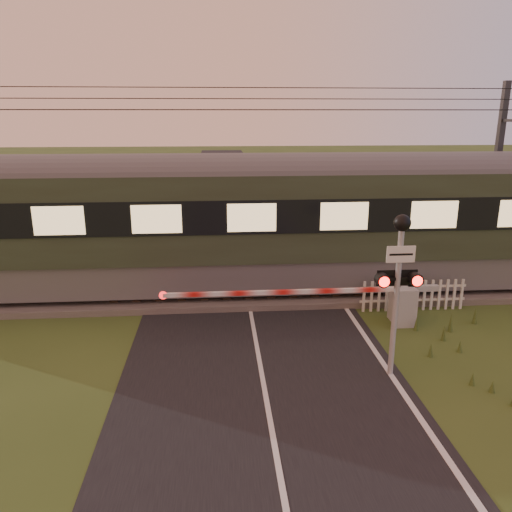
{
  "coord_description": "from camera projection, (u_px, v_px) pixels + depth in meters",
  "views": [
    {
      "loc": [
        -0.88,
        -8.24,
        5.39
      ],
      "look_at": [
        0.03,
        3.2,
        2.11
      ],
      "focal_mm": 35.0,
      "sensor_mm": 36.0,
      "label": 1
    }
  ],
  "objects": [
    {
      "name": "ground",
      "position": [
        268.0,
        409.0,
        9.45
      ],
      "size": [
        160.0,
        160.0,
        0.0
      ],
      "primitive_type": "plane",
      "color": "#33471B",
      "rests_on": "ground"
    },
    {
      "name": "road",
      "position": [
        270.0,
        416.0,
        9.22
      ],
      "size": [
        6.0,
        140.0,
        0.03
      ],
      "color": "black",
      "rests_on": "ground"
    },
    {
      "name": "track_bed",
      "position": [
        247.0,
        290.0,
        15.66
      ],
      "size": [
        140.0,
        3.4,
        0.39
      ],
      "color": "#47423D",
      "rests_on": "ground"
    },
    {
      "name": "overhead_wires",
      "position": [
        246.0,
        101.0,
        14.11
      ],
      "size": [
        120.0,
        0.62,
        0.62
      ],
      "color": "black",
      "rests_on": "ground"
    },
    {
      "name": "boom_gate",
      "position": [
        388.0,
        302.0,
        13.2
      ],
      "size": [
        7.32,
        0.79,
        1.06
      ],
      "color": "gray",
      "rests_on": "ground"
    },
    {
      "name": "crossing_signal",
      "position": [
        399.0,
        268.0,
        10.04
      ],
      "size": [
        0.89,
        0.36,
        3.5
      ],
      "color": "gray",
      "rests_on": "ground"
    },
    {
      "name": "picket_fence",
      "position": [
        413.0,
        295.0,
        14.09
      ],
      "size": [
        3.06,
        0.07,
        0.89
      ],
      "color": "silver",
      "rests_on": "ground"
    },
    {
      "name": "catenary_mast",
      "position": [
        497.0,
        173.0,
        17.56
      ],
      "size": [
        0.2,
        2.45,
        6.47
      ],
      "color": "#2D2D30",
      "rests_on": "ground"
    }
  ]
}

